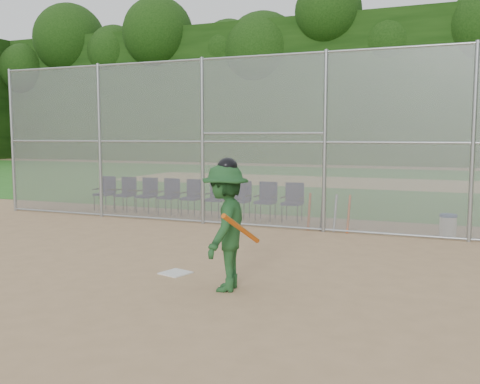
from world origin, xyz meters
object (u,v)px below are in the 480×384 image
at_px(home_plate, 176,273).
at_px(water_cooler, 448,225).
at_px(chair_0, 104,193).
at_px(batter_at_plate, 225,226).

distance_m(home_plate, water_cooler, 6.33).
bearing_deg(home_plate, chair_0, 134.29).
distance_m(home_plate, batter_at_plate, 1.48).
relative_size(home_plate, water_cooler, 0.86).
bearing_deg(water_cooler, batter_at_plate, -116.98).
xyz_separation_m(home_plate, batter_at_plate, (1.07, -0.50, 0.88)).
xyz_separation_m(home_plate, chair_0, (-5.48, 5.61, 0.47)).
xyz_separation_m(batter_at_plate, chair_0, (-6.55, 6.11, -0.41)).
bearing_deg(chair_0, home_plate, -45.71).
xyz_separation_m(water_cooler, chair_0, (-9.35, 0.61, 0.24)).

